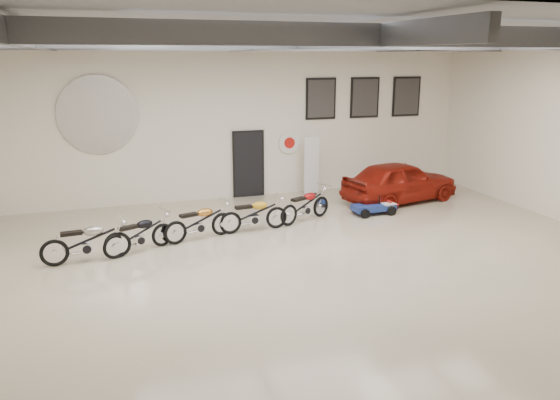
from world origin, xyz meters
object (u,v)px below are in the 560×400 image
object	(u,v)px
go_kart	(378,205)
vintage_car	(400,181)
motorcycle_black	(139,234)
motorcycle_red	(305,205)
banner_stand	(311,166)
motorcycle_yellow	(254,214)
motorcycle_silver	(86,241)
motorcycle_gold	(199,221)

from	to	relation	value
go_kart	vintage_car	distance (m)	1.70
go_kart	vintage_car	bearing A→B (deg)	35.69
motorcycle_black	motorcycle_red	distance (m)	4.71
banner_stand	vintage_car	size ratio (longest dim) A/B	0.50
banner_stand	motorcycle_yellow	world-z (taller)	banner_stand
motorcycle_silver	motorcycle_yellow	xyz separation A→B (m)	(4.13, 0.97, -0.02)
motorcycle_black	go_kart	size ratio (longest dim) A/B	1.15
banner_stand	motorcycle_red	size ratio (longest dim) A/B	1.05
motorcycle_yellow	banner_stand	bearing A→B (deg)	43.98
banner_stand	go_kart	distance (m)	2.99
banner_stand	motorcycle_gold	distance (m)	5.54
vintage_car	motorcycle_gold	bearing A→B (deg)	92.49
banner_stand	motorcycle_red	distance (m)	3.06
motorcycle_silver	banner_stand	bearing A→B (deg)	25.69
motorcycle_silver	motorcycle_black	size ratio (longest dim) A/B	1.08
motorcycle_black	vintage_car	xyz separation A→B (m)	(8.15, 2.14, 0.20)
motorcycle_gold	vintage_car	xyz separation A→B (m)	(6.65, 1.68, 0.18)
motorcycle_red	vintage_car	size ratio (longest dim) A/B	0.47
motorcycle_silver	motorcycle_black	world-z (taller)	motorcycle_silver
motorcycle_black	motorcycle_gold	distance (m)	1.56
motorcycle_black	motorcycle_gold	size ratio (longest dim) A/B	0.96
vintage_car	motorcycle_black	bearing A→B (deg)	93.02
motorcycle_gold	motorcycle_black	bearing A→B (deg)	-179.23
motorcycle_silver	go_kart	world-z (taller)	motorcycle_silver
vintage_car	banner_stand	bearing A→B (deg)	41.60
motorcycle_yellow	motorcycle_red	distance (m)	1.66
motorcycle_black	go_kart	distance (m)	6.93
motorcycle_gold	go_kart	size ratio (longest dim) A/B	1.20
motorcycle_gold	vintage_car	size ratio (longest dim) A/B	0.48
banner_stand	motorcycle_black	world-z (taller)	banner_stand
motorcycle_silver	vintage_car	bearing A→B (deg)	9.66
banner_stand	motorcycle_gold	world-z (taller)	banner_stand
motorcycle_yellow	vintage_car	size ratio (longest dim) A/B	0.47
motorcycle_black	go_kart	xyz separation A→B (m)	(6.83, 1.12, -0.18)
motorcycle_yellow	vintage_car	bearing A→B (deg)	11.74
banner_stand	motorcycle_gold	size ratio (longest dim) A/B	1.04
banner_stand	motorcycle_yellow	bearing A→B (deg)	-136.44
motorcycle_black	motorcycle_red	world-z (taller)	motorcycle_red
motorcycle_yellow	vintage_car	world-z (taller)	vintage_car
motorcycle_gold	vintage_car	distance (m)	6.86
motorcycle_silver	vintage_car	xyz separation A→B (m)	(9.31, 2.42, 0.16)
motorcycle_red	vintage_car	xyz separation A→B (m)	(3.57, 1.03, 0.18)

